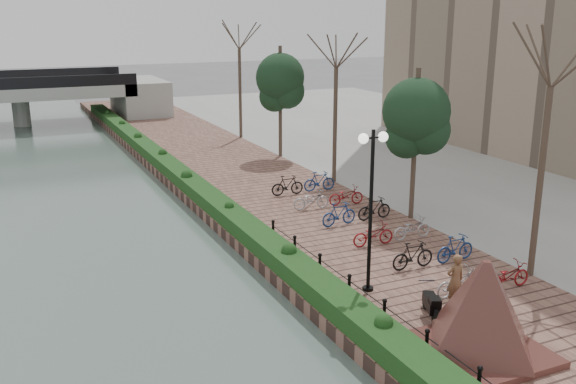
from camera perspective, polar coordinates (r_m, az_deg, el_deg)
ground at (r=17.93m, az=6.36°, el=-15.17°), size 220.00×220.00×0.00m
promenade at (r=34.10m, az=-3.03°, el=0.42°), size 8.00×75.00×0.50m
inland_pavement at (r=42.53m, az=17.43°, el=2.76°), size 24.00×75.00×0.50m
hedge at (r=35.23m, az=-9.70°, el=1.63°), size 1.10×56.00×0.60m
chain_fence at (r=19.70m, az=6.94°, el=-9.44°), size 0.10×14.10×0.70m
granite_monument at (r=17.56m, az=16.93°, el=-9.79°), size 3.91×3.91×2.59m
lamppost at (r=19.96m, az=7.46°, el=1.27°), size 1.02×0.32×5.26m
motorcycle at (r=19.47m, az=12.57°, el=-9.61°), size 1.06×1.59×0.96m
pedestrian at (r=20.27m, az=14.64°, el=-7.59°), size 0.64×0.44×1.68m
bicycle_parking at (r=26.35m, az=7.83°, el=-2.64°), size 2.40×14.69×1.00m
street_trees at (r=30.91m, az=7.19°, el=5.27°), size 3.20×37.12×6.80m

